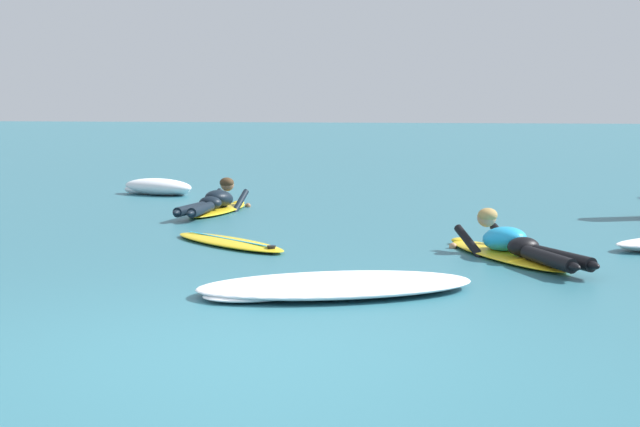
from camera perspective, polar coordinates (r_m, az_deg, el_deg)
The scene contains 6 objects.
ground_plane at distance 16.00m, azimuth 4.85°, elevation 0.86°, with size 120.00×120.00×0.00m, color #2D6B7A.
surfer_near at distance 10.02m, azimuth 11.57°, elevation -1.99°, with size 1.65×2.41×0.54m.
surfer_far at distance 14.05m, azimuth -6.37°, elevation 0.61°, with size 0.64×2.46×0.55m.
drifting_surfboard at distance 10.87m, azimuth -5.50°, elevation -1.75°, with size 1.84×1.60×0.16m.
whitewater_front at distance 16.94m, azimuth -9.81°, elevation 1.59°, with size 1.53×0.99×0.30m.
whitewater_far_band at distance 8.14m, azimuth 1.01°, elevation -4.37°, with size 2.66×1.94×0.14m.
Camera 1 is at (1.63, -5.83, 1.64)m, focal length 52.66 mm.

